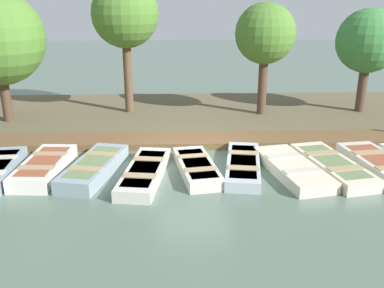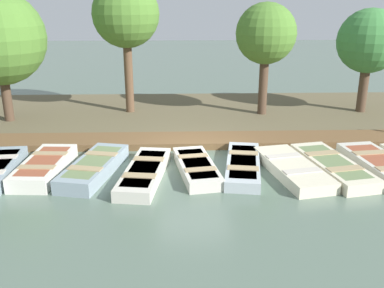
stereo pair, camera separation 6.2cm
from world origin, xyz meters
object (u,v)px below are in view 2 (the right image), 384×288
(rowboat_5, at_px, (197,167))
(rowboat_3, at_px, (94,167))
(rowboat_8, at_px, (332,166))
(rowboat_6, at_px, (243,165))
(rowboat_9, at_px, (382,165))
(rowboat_4, at_px, (145,172))
(rowboat_2, at_px, (45,166))
(park_tree_right, at_px, (369,42))
(park_tree_left, at_px, (126,15))
(rowboat_7, at_px, (292,168))
(park_tree_center, at_px, (266,35))

(rowboat_5, bearing_deg, rowboat_3, -99.29)
(rowboat_3, bearing_deg, rowboat_8, 102.06)
(rowboat_6, xyz_separation_m, rowboat_9, (0.24, 4.15, 0.02))
(rowboat_5, bearing_deg, rowboat_4, -86.81)
(rowboat_2, bearing_deg, rowboat_9, 92.57)
(park_tree_right, bearing_deg, rowboat_3, -58.89)
(rowboat_2, distance_m, park_tree_left, 8.00)
(rowboat_3, height_order, park_tree_right, park_tree_right)
(rowboat_5, xyz_separation_m, rowboat_7, (0.18, 2.84, 0.01))
(rowboat_6, xyz_separation_m, park_tree_center, (-6.02, 1.70, 3.34))
(rowboat_2, height_order, rowboat_3, rowboat_2)
(park_tree_left, distance_m, park_tree_right, 10.32)
(rowboat_5, distance_m, park_tree_right, 10.39)
(rowboat_4, height_order, rowboat_7, rowboat_4)
(rowboat_3, distance_m, rowboat_9, 8.61)
(rowboat_8, xyz_separation_m, park_tree_right, (-6.47, 3.51, 3.00))
(rowboat_4, relative_size, rowboat_5, 1.15)
(rowboat_4, distance_m, park_tree_left, 8.25)
(park_tree_center, distance_m, park_tree_right, 4.49)
(rowboat_7, height_order, rowboat_9, rowboat_9)
(rowboat_2, relative_size, rowboat_4, 0.86)
(rowboat_8, bearing_deg, rowboat_2, -101.85)
(rowboat_6, distance_m, park_tree_left, 8.77)
(rowboat_6, bearing_deg, rowboat_2, -80.33)
(rowboat_8, relative_size, park_tree_center, 0.75)
(rowboat_4, distance_m, rowboat_6, 2.98)
(rowboat_3, distance_m, rowboat_8, 7.13)
(rowboat_5, bearing_deg, rowboat_8, 80.20)
(rowboat_2, distance_m, park_tree_center, 10.30)
(rowboat_5, xyz_separation_m, rowboat_6, (-0.15, 1.42, -0.00))
(rowboat_8, distance_m, park_tree_right, 7.95)
(rowboat_4, xyz_separation_m, rowboat_8, (-0.29, 5.61, 0.00))
(rowboat_4, height_order, rowboat_5, rowboat_4)
(rowboat_6, distance_m, rowboat_7, 1.46)
(rowboat_6, height_order, rowboat_8, rowboat_8)
(park_tree_left, bearing_deg, rowboat_7, 38.46)
(rowboat_2, bearing_deg, rowboat_8, 92.67)
(rowboat_4, xyz_separation_m, rowboat_5, (-0.33, 1.52, -0.01))
(rowboat_4, height_order, rowboat_6, rowboat_4)
(rowboat_4, bearing_deg, rowboat_7, 100.18)
(park_tree_left, bearing_deg, rowboat_6, 31.77)
(rowboat_7, xyz_separation_m, rowboat_9, (-0.09, 2.73, 0.01))
(rowboat_9, bearing_deg, park_tree_right, 155.67)
(park_tree_center, bearing_deg, park_tree_right, 93.18)
(rowboat_8, distance_m, rowboat_9, 1.49)
(rowboat_7, bearing_deg, rowboat_3, -103.26)
(rowboat_3, distance_m, rowboat_4, 1.56)
(rowboat_2, bearing_deg, rowboat_3, 90.24)
(rowboat_3, relative_size, park_tree_center, 0.70)
(rowboat_2, bearing_deg, rowboat_5, 92.41)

